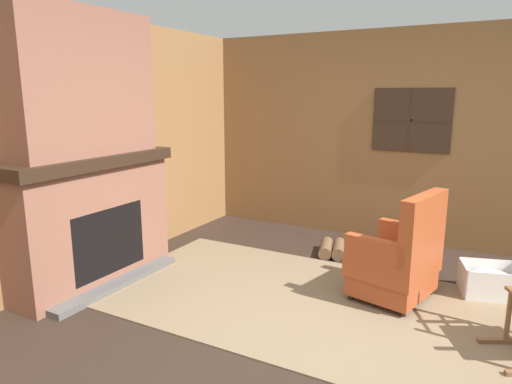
% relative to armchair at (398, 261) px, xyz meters
% --- Properties ---
extents(ground_plane, '(14.00, 14.00, 0.00)m').
position_rel_armchair_xyz_m(ground_plane, '(-0.19, -0.98, -0.36)').
color(ground_plane, '#2D2119').
extents(wood_panel_wall_left, '(0.06, 5.98, 2.55)m').
position_rel_armchair_xyz_m(wood_panel_wall_left, '(-2.90, -0.98, 0.91)').
color(wood_panel_wall_left, olive).
rests_on(wood_panel_wall_left, ground).
extents(wood_panel_wall_back, '(5.98, 0.09, 2.55)m').
position_rel_armchair_xyz_m(wood_panel_wall_back, '(-0.19, 1.74, 0.92)').
color(wood_panel_wall_back, olive).
rests_on(wood_panel_wall_back, ground).
extents(fireplace_hearth, '(0.64, 1.75, 1.24)m').
position_rel_armchair_xyz_m(fireplace_hearth, '(-2.65, -0.98, 0.25)').
color(fireplace_hearth, brown).
rests_on(fireplace_hearth, ground).
extents(chimney_breast, '(0.38, 1.45, 1.29)m').
position_rel_armchair_xyz_m(chimney_breast, '(-2.66, -0.98, 1.52)').
color(chimney_breast, brown).
rests_on(chimney_breast, fireplace_hearth).
extents(area_rug, '(3.91, 2.02, 0.01)m').
position_rel_armchair_xyz_m(area_rug, '(-0.58, -0.43, -0.36)').
color(area_rug, '#7A664C').
rests_on(area_rug, ground).
extents(armchair, '(0.75, 0.83, 0.98)m').
position_rel_armchair_xyz_m(armchair, '(0.00, 0.00, 0.00)').
color(armchair, '#A84723').
rests_on(armchair, ground).
extents(firewood_stack, '(0.53, 0.53, 0.14)m').
position_rel_armchair_xyz_m(firewood_stack, '(-0.81, 0.85, -0.29)').
color(firewood_stack, brown).
rests_on(firewood_stack, ground).
extents(laundry_basket, '(0.56, 0.49, 0.28)m').
position_rel_armchair_xyz_m(laundry_basket, '(0.72, 0.48, -0.22)').
color(laundry_basket, white).
rests_on(laundry_basket, ground).
extents(oil_lamp_vase, '(0.12, 0.12, 0.32)m').
position_rel_armchair_xyz_m(oil_lamp_vase, '(-2.70, -1.34, 0.99)').
color(oil_lamp_vase, '#99B29E').
rests_on(oil_lamp_vase, fireplace_hearth).
extents(storage_case, '(0.17, 0.24, 0.14)m').
position_rel_armchair_xyz_m(storage_case, '(-2.70, -0.27, 0.95)').
color(storage_case, brown).
rests_on(storage_case, fireplace_hearth).
extents(decorative_plate_on_mantel, '(0.07, 0.27, 0.26)m').
position_rel_armchair_xyz_m(decorative_plate_on_mantel, '(-2.72, -0.91, 1.00)').
color(decorative_plate_on_mantel, red).
rests_on(decorative_plate_on_mantel, fireplace_hearth).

